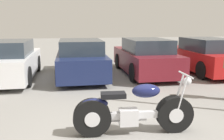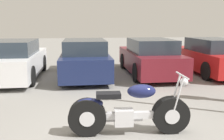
{
  "view_description": "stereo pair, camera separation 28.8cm",
  "coord_description": "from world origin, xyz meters",
  "px_view_note": "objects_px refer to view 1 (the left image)",
  "views": [
    {
      "loc": [
        -1.03,
        -4.33,
        2.02
      ],
      "look_at": [
        0.04,
        1.76,
        0.85
      ],
      "focal_mm": 40.0,
      "sensor_mm": 36.0,
      "label": 1
    },
    {
      "loc": [
        -0.75,
        -4.38,
        2.02
      ],
      "look_at": [
        0.04,
        1.76,
        0.85
      ],
      "focal_mm": 40.0,
      "sensor_mm": 36.0,
      "label": 2
    }
  ],
  "objects_px": {
    "parked_car_white": "(9,61)",
    "parked_car_red": "(204,56)",
    "parked_car_navy": "(81,59)",
    "motorcycle": "(133,111)",
    "parked_car_maroon": "(145,57)"
  },
  "relations": [
    {
      "from": "parked_car_red",
      "to": "parked_car_navy",
      "type": "bearing_deg",
      "value": -179.86
    },
    {
      "from": "parked_car_white",
      "to": "parked_car_maroon",
      "type": "height_order",
      "value": "same"
    },
    {
      "from": "parked_car_white",
      "to": "parked_car_red",
      "type": "xyz_separation_m",
      "value": [
        7.65,
        0.08,
        0.0
      ]
    },
    {
      "from": "parked_car_white",
      "to": "parked_car_navy",
      "type": "bearing_deg",
      "value": 1.42
    },
    {
      "from": "motorcycle",
      "to": "parked_car_navy",
      "type": "distance_m",
      "value": 5.25
    },
    {
      "from": "motorcycle",
      "to": "parked_car_white",
      "type": "distance_m",
      "value": 6.08
    },
    {
      "from": "motorcycle",
      "to": "parked_car_navy",
      "type": "xyz_separation_m",
      "value": [
        -0.68,
        5.2,
        0.24
      ]
    },
    {
      "from": "parked_car_red",
      "to": "parked_car_maroon",
      "type": "bearing_deg",
      "value": 179.15
    },
    {
      "from": "parked_car_maroon",
      "to": "parked_car_red",
      "type": "bearing_deg",
      "value": -0.85
    },
    {
      "from": "parked_car_maroon",
      "to": "parked_car_red",
      "type": "distance_m",
      "value": 2.55
    },
    {
      "from": "parked_car_maroon",
      "to": "parked_car_navy",
      "type": "bearing_deg",
      "value": -178.86
    },
    {
      "from": "parked_car_maroon",
      "to": "parked_car_red",
      "type": "xyz_separation_m",
      "value": [
        2.55,
        -0.04,
        0.0
      ]
    },
    {
      "from": "motorcycle",
      "to": "parked_car_maroon",
      "type": "height_order",
      "value": "parked_car_maroon"
    },
    {
      "from": "parked_car_navy",
      "to": "parked_car_white",
      "type": "bearing_deg",
      "value": -178.58
    },
    {
      "from": "motorcycle",
      "to": "parked_car_white",
      "type": "xyz_separation_m",
      "value": [
        -3.23,
        5.14,
        0.24
      ]
    }
  ]
}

